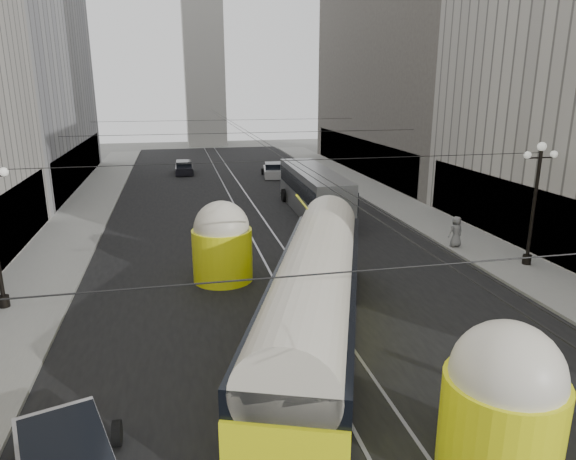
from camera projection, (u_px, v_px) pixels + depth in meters
name	position (u px, v px, depth m)	size (l,w,h in m)	color
road	(250.00, 214.00, 38.07)	(20.00, 85.00, 0.02)	black
sidewalk_left	(86.00, 210.00, 38.85)	(4.00, 72.00, 0.15)	gray
sidewalk_right	(383.00, 196.00, 43.82)	(4.00, 72.00, 0.15)	gray
rail_left	(239.00, 215.00, 37.91)	(0.12, 85.00, 0.04)	gray
rail_right	(260.00, 214.00, 38.22)	(0.12, 85.00, 0.04)	gray
building_right_far	(418.00, 13.00, 52.33)	(12.60, 32.60, 32.60)	#514C47
distant_tower	(203.00, 46.00, 78.63)	(6.00, 6.00, 31.36)	#B2AFA8
lamppost_right_mid	(535.00, 197.00, 26.03)	(1.86, 0.44, 6.37)	black
catenary	(252.00, 135.00, 35.54)	(25.00, 72.00, 0.23)	black
streetcar	(315.00, 294.00, 18.48)	(8.26, 17.32, 4.01)	#FAFF16
city_bus	(313.00, 190.00, 37.94)	(2.98, 12.77, 3.23)	gray
sedan_white_far	(273.00, 170.00, 53.37)	(2.56, 4.90, 1.48)	beige
sedan_dark_far	(184.00, 168.00, 55.25)	(1.90, 4.44, 1.39)	black
pedestrian_sidewalk_right	(456.00, 232.00, 29.69)	(0.88, 0.54, 1.80)	slate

